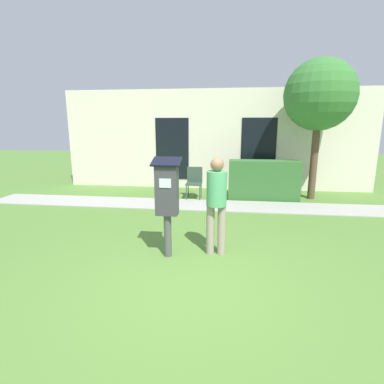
% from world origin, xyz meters
% --- Properties ---
extents(ground_plane, '(40.00, 40.00, 0.00)m').
position_xyz_m(ground_plane, '(0.00, 0.00, 0.00)').
color(ground_plane, '#517A33').
extents(sidewalk, '(12.00, 1.10, 0.02)m').
position_xyz_m(sidewalk, '(0.00, 4.09, 0.01)').
color(sidewalk, '#A3A099').
rests_on(sidewalk, ground).
extents(building_facade, '(10.00, 0.26, 3.20)m').
position_xyz_m(building_facade, '(0.00, 6.43, 1.60)').
color(building_facade, beige).
rests_on(building_facade, ground).
extents(parking_meter, '(0.44, 0.31, 1.59)m').
position_xyz_m(parking_meter, '(-0.44, 0.91, 1.02)').
color(parking_meter, '#4C4C4C').
rests_on(parking_meter, ground).
extents(person_standing, '(0.32, 0.32, 1.58)m').
position_xyz_m(person_standing, '(0.32, 1.10, 0.93)').
color(person_standing, gray).
rests_on(person_standing, ground).
extents(outdoor_chair_left, '(0.44, 0.44, 0.90)m').
position_xyz_m(outdoor_chair_left, '(-0.49, 4.87, 0.53)').
color(outdoor_chair_left, '#334738').
rests_on(outdoor_chair_left, ground).
extents(outdoor_chair_middle, '(0.44, 0.44, 0.90)m').
position_xyz_m(outdoor_chair_middle, '(0.88, 5.08, 0.53)').
color(outdoor_chair_middle, '#334738').
rests_on(outdoor_chair_middle, ground).
extents(hedge_row, '(1.96, 0.60, 1.10)m').
position_xyz_m(hedge_row, '(1.47, 5.05, 0.55)').
color(hedge_row, '#33662D').
rests_on(hedge_row, ground).
extents(tree, '(1.90, 1.90, 3.82)m').
position_xyz_m(tree, '(2.85, 5.25, 2.84)').
color(tree, brown).
rests_on(tree, ground).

